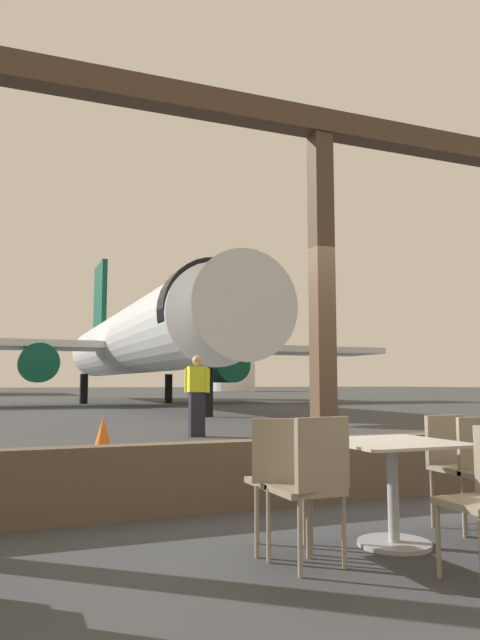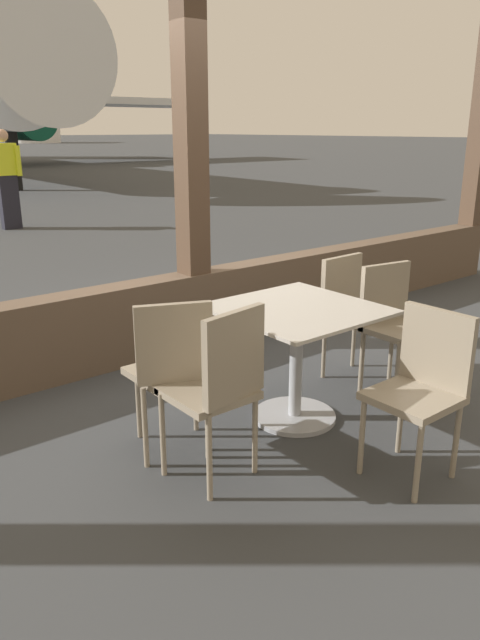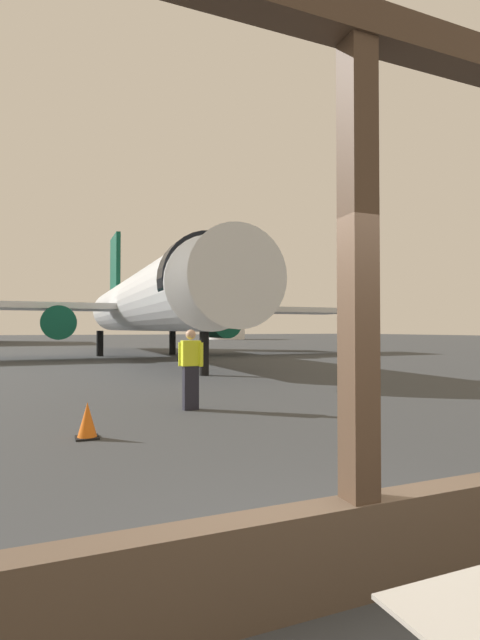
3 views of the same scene
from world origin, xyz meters
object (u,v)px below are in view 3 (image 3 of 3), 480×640
object	(u,v)px
ground_crew_worker	(191,368)
airplane	(144,303)
traffic_cone	(87,421)
fuel_storage_tank	(226,327)

from	to	relation	value
ground_crew_worker	airplane	bearing A→B (deg)	82.41
traffic_cone	fuel_storage_tank	bearing A→B (deg)	67.70
traffic_cone	airplane	bearing A→B (deg)	77.12
ground_crew_worker	fuel_storage_tank	bearing A→B (deg)	68.81
airplane	ground_crew_worker	xyz separation A→B (m)	(-2.56, -19.23, -2.49)
traffic_cone	fuel_storage_tank	size ratio (longest dim) A/B	0.09
airplane	ground_crew_worker	world-z (taller)	airplane
airplane	ground_crew_worker	distance (m)	19.56
airplane	traffic_cone	size ratio (longest dim) A/B	55.05
ground_crew_worker	fuel_storage_tank	world-z (taller)	fuel_storage_tank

